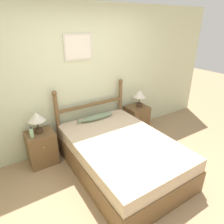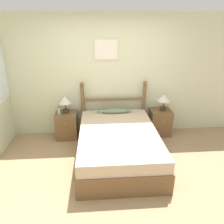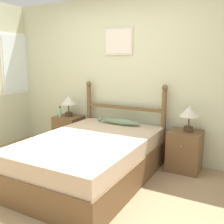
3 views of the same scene
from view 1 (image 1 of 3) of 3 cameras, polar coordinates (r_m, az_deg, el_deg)
ground_plane at (r=3.07m, az=7.53°, el=-22.50°), size 16.00×16.00×0.00m
wall_back at (r=3.71m, az=-8.81°, el=9.14°), size 6.40×0.08×2.55m
bed at (r=3.29m, az=2.60°, el=-12.09°), size 1.41×2.07×0.56m
headboard at (r=3.85m, az=-5.87°, el=0.12°), size 1.43×0.09×1.20m
nightstand_left at (r=3.63m, az=-19.42°, el=-9.60°), size 0.45×0.42×0.58m
nightstand_right at (r=4.42m, az=7.04°, el=-1.93°), size 0.45×0.42×0.58m
table_lamp_left at (r=3.39m, az=-20.77°, el=-1.63°), size 0.27×0.27×0.36m
table_lamp_right at (r=4.23m, az=7.88°, el=4.88°), size 0.27×0.27×0.36m
bottle at (r=3.37m, az=-22.04°, el=-5.43°), size 0.06×0.06×0.19m
fish_pillow at (r=3.74m, az=-4.46°, el=-1.46°), size 0.73×0.15×0.09m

